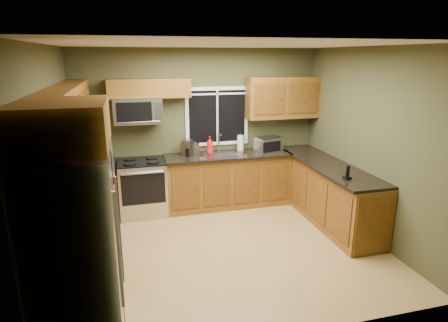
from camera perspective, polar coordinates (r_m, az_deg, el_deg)
name	(u,v)px	position (r m, az deg, el deg)	size (l,w,h in m)	color
floor	(227,247)	(5.34, 0.44, -13.01)	(4.20, 4.20, 0.00)	#A68248
ceiling	(227,44)	(4.68, 0.51, 17.34)	(4.20, 4.20, 0.00)	white
back_wall	(200,128)	(6.55, -3.64, 4.99)	(4.20, 4.20, 0.00)	#424426
front_wall	(282,205)	(3.22, 8.88, -6.71)	(4.20, 4.20, 0.00)	#424426
left_wall	(52,165)	(4.76, -24.72, -0.56)	(3.60, 3.60, 0.00)	#424426
right_wall	(369,144)	(5.74, 21.18, 2.41)	(3.60, 3.60, 0.00)	#424426
window	(217,116)	(6.56, -1.05, 6.84)	(1.12, 0.03, 1.02)	white
base_cabinets_left	(90,217)	(5.46, -19.70, -8.08)	(0.60, 2.65, 0.90)	brown
countertop_left	(89,185)	(5.29, -19.90, -3.40)	(0.65, 2.65, 0.04)	black
base_cabinets_back	(228,181)	(6.59, 0.55, -3.01)	(2.17, 0.60, 0.90)	brown
countertop_back	(228,155)	(6.43, 0.62, 0.89)	(2.17, 0.65, 0.04)	black
base_cabinets_peninsula	(326,192)	(6.26, 15.27, -4.61)	(0.60, 2.52, 0.90)	brown
countertop_peninsula	(326,164)	(6.12, 15.35, -0.47)	(0.65, 2.50, 0.04)	black
upper_cabinets_left	(68,115)	(5.10, -22.68, 6.54)	(0.33, 2.65, 0.72)	brown
upper_cabinets_back_left	(149,88)	(6.19, -11.34, 10.82)	(1.30, 0.33, 0.30)	brown
upper_cabinets_back_right	(283,98)	(6.75, 8.91, 9.53)	(1.30, 0.33, 0.72)	brown
upper_cabinet_over_fridge	(61,125)	(3.31, -23.55, 5.04)	(0.72, 0.90, 0.38)	brown
refrigerator	(76,250)	(3.67, -21.57, -12.56)	(0.74, 0.90, 1.80)	#B7B7BC
range	(143,187)	(6.35, -12.27, -3.94)	(0.76, 0.69, 0.94)	#B7B7BC
microwave	(138,110)	(6.19, -13.02, 7.55)	(0.76, 0.41, 0.42)	#B7B7BC
sink	(221,154)	(6.41, -0.41, 1.14)	(0.60, 0.42, 0.36)	slate
toaster_oven	(268,145)	(6.58, 6.80, 2.49)	(0.49, 0.43, 0.26)	#B7B7BC
coffee_maker	(187,148)	(6.35, -5.60, 1.98)	(0.23, 0.26, 0.27)	slate
kettle	(195,148)	(6.37, -4.39, 1.93)	(0.18, 0.18, 0.25)	#B7B7BC
paper_towel_roll	(240,143)	(6.66, 2.51, 2.76)	(0.13, 0.13, 0.30)	white
soap_bottle_a	(210,145)	(6.42, -2.17, 2.44)	(0.12, 0.12, 0.30)	red
soap_bottle_c	(187,149)	(6.48, -5.58, 1.84)	(0.12, 0.12, 0.16)	white
cordless_phone	(347,175)	(5.38, 18.28, -2.04)	(0.09, 0.09, 0.19)	black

